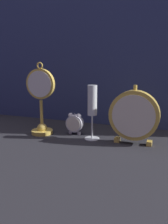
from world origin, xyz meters
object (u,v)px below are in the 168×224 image
Objects in this scene: alarm_clock_twin_bell at (75,123)px; champagne_flute at (92,105)px; pocket_watch_on_stand at (41,102)px; mantel_clock_silver at (134,116)px.

champagne_flute is (0.09, -0.04, 0.09)m from alarm_clock_twin_bell.
pocket_watch_on_stand reaches higher than champagne_flute.
alarm_clock_twin_bell is (0.14, 0.04, -0.09)m from pocket_watch_on_stand.
alarm_clock_twin_bell is at bearing 159.35° from champagne_flute.
champagne_flute is (-0.17, -0.00, 0.03)m from mantel_clock_silver.
champagne_flute is at bearing -179.71° from mantel_clock_silver.
champagne_flute is at bearing 1.55° from pocket_watch_on_stand.
pocket_watch_on_stand is at bearing -178.45° from champagne_flute.
pocket_watch_on_stand is at bearing -178.98° from mantel_clock_silver.
pocket_watch_on_stand is 3.29× the size of alarm_clock_twin_bell.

